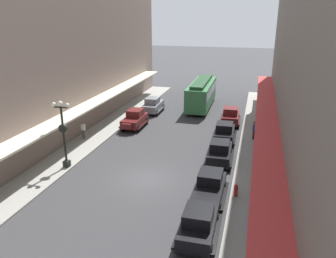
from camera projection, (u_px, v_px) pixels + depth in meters
name	position (u px, v px, depth m)	size (l,w,h in m)	color
ground_plane	(146.00, 179.00, 23.90)	(200.00, 200.00, 0.00)	#38383A
sidewalk_left	(54.00, 167.00, 25.72)	(3.00, 60.00, 0.15)	#99968E
sidewalk_right	(254.00, 192.00, 22.04)	(3.00, 60.00, 0.15)	#99968E
building_row_left	(7.00, 61.00, 23.79)	(4.30, 60.00, 16.01)	gray
building_row_right	(319.00, 54.00, 18.41)	(4.30, 60.00, 18.21)	slate
parked_car_0	(135.00, 118.00, 34.55)	(2.14, 4.26, 1.84)	#591919
parked_car_1	(220.00, 151.00, 26.35)	(2.24, 4.29, 1.84)	black
parked_car_2	(224.00, 132.00, 30.66)	(2.24, 4.29, 1.84)	black
parked_car_3	(230.00, 115.00, 35.61)	(2.26, 4.30, 1.84)	#591919
parked_car_4	(199.00, 222.00, 17.39)	(2.18, 4.28, 1.84)	black
parked_car_5	(153.00, 105.00, 39.72)	(2.16, 4.27, 1.84)	slate
parked_car_6	(210.00, 186.00, 21.01)	(2.16, 4.27, 1.84)	black
streetcar	(202.00, 93.00, 41.52)	(2.66, 9.64, 3.46)	#33723F
lamp_post_with_clock	(63.00, 132.00, 24.60)	(1.42, 0.44, 5.16)	black
fire_hydrant	(236.00, 190.00, 21.32)	(0.24, 0.24, 0.82)	#B21E19
pedestrian_0	(260.00, 219.00, 17.56)	(0.36, 0.28, 1.67)	#4C4238
pedestrian_1	(254.00, 130.00, 30.79)	(0.36, 0.28, 1.67)	#2D2D33
pedestrian_2	(83.00, 130.00, 30.96)	(0.36, 0.24, 1.64)	#4C4238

